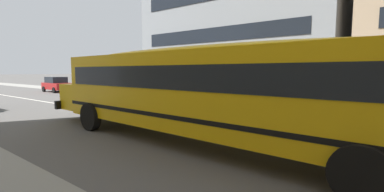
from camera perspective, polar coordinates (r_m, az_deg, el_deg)
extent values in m
plane|color=#54514F|center=(10.32, 5.03, -7.21)|extent=(400.00, 400.00, 0.00)
cube|color=gray|center=(17.03, 18.72, -2.42)|extent=(120.00, 3.00, 0.01)
cube|color=silver|center=(10.31, 5.03, -7.19)|extent=(110.00, 0.16, 0.01)
cube|color=yellow|center=(8.06, 2.27, 1.29)|extent=(11.60, 3.02, 2.30)
cube|color=yellow|center=(13.17, -21.22, 0.05)|extent=(1.75, 2.26, 1.15)
cube|color=black|center=(13.95, -22.85, -1.33)|extent=(0.30, 2.62, 0.38)
cube|color=black|center=(8.04, 2.28, 4.24)|extent=(10.91, 3.04, 0.67)
cube|color=black|center=(8.13, 2.25, -3.50)|extent=(11.62, 3.05, 0.13)
ellipsoid|color=yellow|center=(8.05, 2.30, 9.49)|extent=(11.13, 2.79, 0.38)
cylinder|color=red|center=(11.66, -7.75, 1.98)|extent=(0.48, 0.48, 0.03)
cylinder|color=black|center=(10.69, -21.40, -4.26)|extent=(1.06, 0.33, 1.05)
cylinder|color=black|center=(12.16, -10.56, -2.83)|extent=(1.06, 0.33, 1.05)
cylinder|color=black|center=(5.40, 33.15, -14.24)|extent=(1.06, 0.33, 1.05)
cylinder|color=black|center=(7.91, 35.31, -8.25)|extent=(1.06, 0.33, 1.05)
cube|color=#B7BABF|center=(22.59, -16.07, 1.18)|extent=(3.98, 1.88, 0.70)
cube|color=black|center=(22.67, -16.35, 2.89)|extent=(2.27, 1.66, 0.64)
cylinder|color=black|center=(22.20, -12.22, 0.30)|extent=(0.61, 0.21, 0.60)
cylinder|color=black|center=(21.08, -15.60, -0.05)|extent=(0.61, 0.21, 0.60)
cylinder|color=black|center=(24.16, -16.43, 0.61)|extent=(0.61, 0.21, 0.60)
cylinder|color=black|center=(23.13, -19.71, 0.30)|extent=(0.61, 0.21, 0.60)
cube|color=maroon|center=(31.77, -27.54, 1.96)|extent=(3.96, 1.85, 0.70)
cube|color=black|center=(31.88, -27.70, 3.17)|extent=(2.26, 1.64, 0.64)
cylinder|color=black|center=(30.95, -25.12, 1.34)|extent=(0.61, 0.20, 0.60)
cylinder|color=black|center=(30.26, -28.03, 1.13)|extent=(0.61, 0.20, 0.60)
cylinder|color=black|center=(33.31, -27.03, 1.52)|extent=(0.61, 0.20, 0.60)
cylinder|color=black|center=(32.68, -29.77, 1.33)|extent=(0.61, 0.20, 0.60)
cube|color=navy|center=(18.45, -6.27, 0.44)|extent=(3.98, 1.89, 0.70)
cube|color=black|center=(18.51, -6.61, 2.54)|extent=(2.27, 1.67, 0.64)
cylinder|color=black|center=(18.19, -1.49, -0.71)|extent=(0.61, 0.21, 0.60)
cylinder|color=black|center=(16.97, -5.32, -1.18)|extent=(0.61, 0.21, 0.60)
cylinder|color=black|center=(20.01, -7.05, -0.18)|extent=(0.61, 0.21, 0.60)
cylinder|color=black|center=(18.90, -10.84, -0.57)|extent=(0.61, 0.21, 0.60)
cube|color=gray|center=(26.15, 12.10, 14.48)|extent=(16.81, 11.57, 12.80)
cube|color=black|center=(20.75, 4.92, 4.53)|extent=(14.12, 0.04, 1.10)
cube|color=black|center=(20.94, 5.00, 13.32)|extent=(14.12, 0.04, 1.10)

